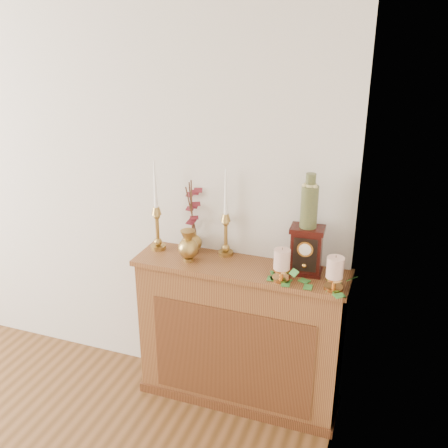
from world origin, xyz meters
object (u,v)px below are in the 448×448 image
at_px(ginger_jar, 193,218).
at_px(mantel_clock, 306,251).
at_px(candlestick_left, 157,221).
at_px(ceramic_vase, 309,204).
at_px(bud_vase, 188,246).
at_px(candlestick_center, 226,228).

bearing_deg(ginger_jar, mantel_clock, -6.11).
relative_size(candlestick_left, mantel_clock, 2.02).
height_order(ginger_jar, ceramic_vase, ceramic_vase).
bearing_deg(candlestick_left, ceramic_vase, -0.57).
distance_m(bud_vase, mantel_clock, 0.67).
height_order(bud_vase, mantel_clock, mantel_clock).
height_order(candlestick_center, ceramic_vase, ceramic_vase).
bearing_deg(ceramic_vase, bud_vase, -172.67).
height_order(ginger_jar, mantel_clock, ginger_jar).
height_order(candlestick_left, bud_vase, candlestick_left).
bearing_deg(candlestick_center, candlestick_left, -171.68).
relative_size(bud_vase, mantel_clock, 0.70).
bearing_deg(ginger_jar, candlestick_left, -163.27).
xyz_separation_m(candlestick_left, ceramic_vase, (0.90, -0.01, 0.22)).
bearing_deg(ginger_jar, bud_vase, -78.56).
bearing_deg(candlestick_center, bud_vase, -138.16).
relative_size(candlestick_center, mantel_clock, 1.94).
bearing_deg(mantel_clock, bud_vase, -176.53).
height_order(candlestick_center, bud_vase, candlestick_center).
bearing_deg(bud_vase, ginger_jar, 101.44).
relative_size(ginger_jar, ceramic_vase, 1.57).
distance_m(candlestick_left, mantel_clock, 0.90).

